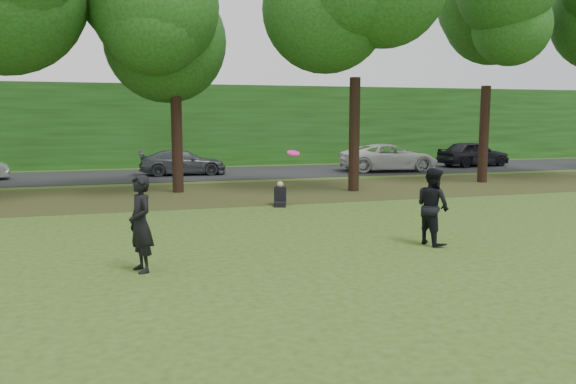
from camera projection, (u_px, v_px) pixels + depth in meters
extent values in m
plane|color=#2F4615|center=(413.00, 282.00, 10.38)|extent=(120.00, 120.00, 0.00)
cube|color=#412E17|center=(255.00, 192.00, 22.75)|extent=(60.00, 7.00, 0.01)
cube|color=black|center=(222.00, 173.00, 30.36)|extent=(70.00, 7.00, 0.02)
cube|color=#1D3E11|center=(206.00, 125.00, 35.74)|extent=(70.00, 3.00, 5.00)
imported|color=black|center=(141.00, 224.00, 11.00)|extent=(0.67, 0.81, 1.92)
imported|color=black|center=(433.00, 206.00, 13.38)|extent=(0.86, 1.01, 1.84)
imported|color=#464A4E|center=(183.00, 162.00, 29.41)|extent=(4.54, 1.97, 1.30)
imported|color=white|center=(389.00, 157.00, 31.48)|extent=(5.63, 2.96, 1.51)
imported|color=black|center=(473.00, 154.00, 34.50)|extent=(4.71, 2.32, 1.55)
cylinder|color=#F11493|center=(293.00, 153.00, 11.69)|extent=(0.29, 0.29, 0.11)
cube|color=black|center=(280.00, 204.00, 19.18)|extent=(0.55, 0.65, 0.16)
cube|color=black|center=(280.00, 195.00, 19.42)|extent=(0.50, 0.45, 0.56)
sphere|color=tan|center=(280.00, 184.00, 19.38)|extent=(0.22, 0.22, 0.22)
cylinder|color=black|center=(177.00, 141.00, 22.50)|extent=(0.44, 0.44, 4.12)
sphere|color=#1D3E11|center=(174.00, 18.00, 21.86)|extent=(5.80, 5.80, 5.80)
cylinder|color=black|center=(354.00, 135.00, 22.89)|extent=(0.44, 0.44, 4.62)
cylinder|color=black|center=(484.00, 135.00, 25.99)|extent=(0.44, 0.44, 4.45)
sphere|color=#1D3E11|center=(489.00, 19.00, 25.29)|extent=(6.20, 6.20, 6.20)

